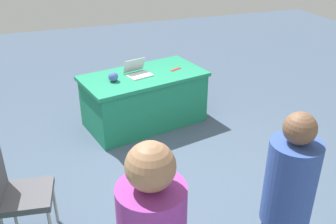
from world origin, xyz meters
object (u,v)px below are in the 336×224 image
object	(u,v)px
scissors_red	(176,69)
laptop_silver	(138,72)
table_foreground	(144,99)
person_attendee_browsing	(286,205)
yarn_ball	(113,77)
chair_tucked_left	(16,190)

from	to	relation	value
scissors_red	laptop_silver	bearing A→B (deg)	-24.02
table_foreground	laptop_silver	size ratio (longest dim) A/B	4.74
table_foreground	scissors_red	xyz separation A→B (m)	(-0.49, -0.03, 0.37)
person_attendee_browsing	scissors_red	xyz separation A→B (m)	(-0.35, -3.08, -0.14)
laptop_silver	yarn_ball	world-z (taller)	laptop_silver
chair_tucked_left	laptop_silver	bearing A→B (deg)	147.48
person_attendee_browsing	scissors_red	size ratio (longest dim) A/B	8.93
table_foreground	yarn_ball	bearing A→B (deg)	13.59
table_foreground	laptop_silver	xyz separation A→B (m)	(0.07, -0.01, 0.41)
table_foreground	laptop_silver	bearing A→B (deg)	-5.50
table_foreground	person_attendee_browsing	xyz separation A→B (m)	(-0.14, 3.05, 0.52)
laptop_silver	chair_tucked_left	bearing A→B (deg)	33.34
laptop_silver	yarn_ball	distance (m)	0.38
laptop_silver	yarn_ball	bearing A→B (deg)	1.70
yarn_ball	table_foreground	bearing A→B (deg)	-166.41
person_attendee_browsing	yarn_ball	distance (m)	3.00
laptop_silver	scissors_red	size ratio (longest dim) A/B	2.13
yarn_ball	scissors_red	world-z (taller)	yarn_ball
table_foreground	chair_tucked_left	world-z (taller)	chair_tucked_left
laptop_silver	person_attendee_browsing	bearing A→B (deg)	78.54
laptop_silver	scissors_red	distance (m)	0.56
person_attendee_browsing	yarn_ball	world-z (taller)	person_attendee_browsing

